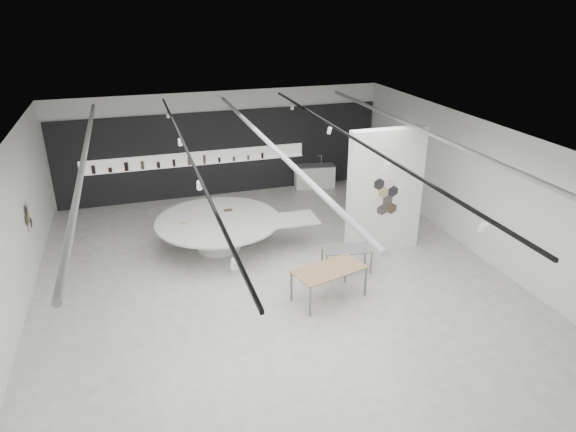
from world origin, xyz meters
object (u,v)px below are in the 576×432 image
object	(u,v)px
display_island	(221,229)
sample_table_wood	(329,271)
sample_table_stone	(347,250)
partition_column	(385,192)
kitchen_counter	(314,176)

from	to	relation	value
display_island	sample_table_wood	size ratio (longest dim) A/B	2.43
display_island	sample_table_stone	xyz separation A→B (m)	(2.97, -2.35, 0.01)
partition_column	kitchen_counter	size ratio (longest dim) A/B	2.22
display_island	sample_table_stone	world-z (taller)	display_island
display_island	sample_table_stone	bearing A→B (deg)	-36.48
kitchen_counter	partition_column	bearing A→B (deg)	-81.63
display_island	sample_table_wood	distance (m)	4.05
display_island	kitchen_counter	xyz separation A→B (m)	(4.41, 4.10, -0.16)
sample_table_stone	kitchen_counter	distance (m)	6.60
display_island	sample_table_wood	xyz separation A→B (m)	(2.01, -3.51, 0.16)
sample_table_stone	partition_column	bearing A→B (deg)	31.04
kitchen_counter	sample_table_wood	bearing A→B (deg)	-99.77
display_island	partition_column	bearing A→B (deg)	-16.15
sample_table_stone	sample_table_wood	bearing A→B (deg)	-129.74
partition_column	sample_table_wood	distance (m)	3.38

